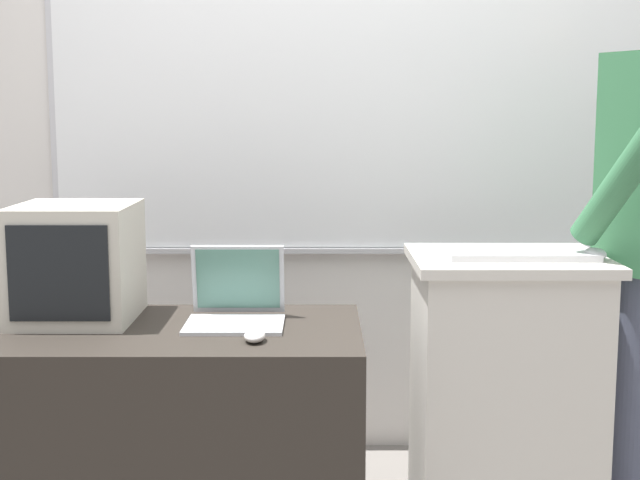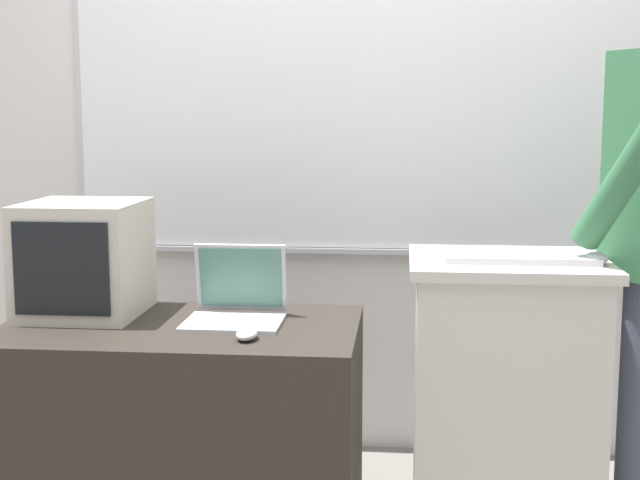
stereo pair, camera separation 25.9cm
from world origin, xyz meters
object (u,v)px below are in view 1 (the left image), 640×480
(wireless_keyboard, at_px, (518,255))
(crt_monitor, at_px, (72,262))
(side_desk, at_px, (179,441))
(laptop, at_px, (233,300))
(computer_mouse_by_keyboard, at_px, (591,254))
(lectern_podium, at_px, (499,404))
(computer_mouse_by_laptop, at_px, (251,336))

(wireless_keyboard, height_order, crt_monitor, crt_monitor)
(side_desk, relative_size, crt_monitor, 2.78)
(laptop, bearing_deg, computer_mouse_by_keyboard, -7.88)
(lectern_podium, height_order, wireless_keyboard, wireless_keyboard)
(wireless_keyboard, xyz_separation_m, computer_mouse_by_keyboard, (0.21, -0.02, 0.01))
(lectern_podium, bearing_deg, laptop, 175.21)
(side_desk, relative_size, computer_mouse_by_keyboard, 10.80)
(computer_mouse_by_laptop, relative_size, crt_monitor, 0.26)
(lectern_podium, relative_size, computer_mouse_by_keyboard, 9.23)
(crt_monitor, bearing_deg, wireless_keyboard, -6.62)
(wireless_keyboard, distance_m, computer_mouse_by_laptop, 0.81)
(crt_monitor, bearing_deg, side_desk, -18.08)
(computer_mouse_by_keyboard, bearing_deg, laptop, 172.12)
(side_desk, distance_m, wireless_keyboard, 1.16)
(wireless_keyboard, relative_size, computer_mouse_by_keyboard, 4.29)
(laptop, height_order, computer_mouse_by_laptop, laptop)
(computer_mouse_by_keyboard, relative_size, crt_monitor, 0.26)
(computer_mouse_by_laptop, xyz_separation_m, computer_mouse_by_keyboard, (0.98, 0.10, 0.22))
(lectern_podium, xyz_separation_m, crt_monitor, (-1.31, 0.09, 0.42))
(crt_monitor, bearing_deg, computer_mouse_by_laptop, -25.61)
(lectern_podium, distance_m, crt_monitor, 1.38)
(side_desk, bearing_deg, lectern_podium, 0.89)
(lectern_podium, bearing_deg, computer_mouse_by_keyboard, -18.10)
(lectern_podium, bearing_deg, side_desk, -179.11)
(laptop, bearing_deg, lectern_podium, -4.79)
(laptop, xyz_separation_m, crt_monitor, (-0.49, 0.03, 0.11))
(side_desk, relative_size, laptop, 3.67)
(wireless_keyboard, height_order, computer_mouse_by_keyboard, computer_mouse_by_keyboard)
(computer_mouse_by_keyboard, bearing_deg, lectern_podium, 161.90)
(lectern_podium, height_order, laptop, laptop)
(lectern_podium, relative_size, crt_monitor, 2.38)
(side_desk, height_order, computer_mouse_by_laptop, computer_mouse_by_laptop)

